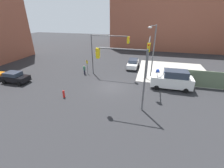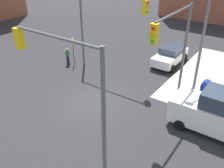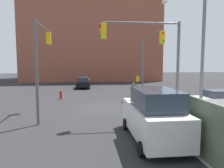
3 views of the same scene
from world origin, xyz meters
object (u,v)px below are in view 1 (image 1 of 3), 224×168
Objects in this scene: traffic_signal_nw_corner at (106,47)px; hatchback_white at (133,63)px; street_lamp_corner at (153,48)px; fire_hydrant at (64,94)px; mailbox_blue at (157,74)px; coupe_black at (15,77)px; traffic_signal_se_corner at (126,67)px; van_white_delivery at (172,80)px; traffic_signal_ne_corner at (148,53)px; pedestrian_crossing at (84,70)px.

traffic_signal_nw_corner is 7.24m from hatchback_white.
street_lamp_corner is 14.57m from fire_hydrant.
mailbox_blue is 0.36× the size of coupe_black.
hatchback_white is at bearing 34.95° from coupe_black.
traffic_signal_se_corner reaches higher than coupe_black.
coupe_black is at bearing -170.39° from van_white_delivery.
hatchback_white is at bearing 112.03° from traffic_signal_ne_corner.
traffic_signal_ne_corner is 6.91× the size of fire_hydrant.
mailbox_blue is 3.71m from van_white_delivery.
traffic_signal_nw_corner is at bearing 117.41° from traffic_signal_se_corner.
traffic_signal_ne_corner is at bearing 74.63° from traffic_signal_se_corner.
traffic_signal_se_corner is at bearing -104.09° from street_lamp_corner.
coupe_black is (-19.45, -7.44, -3.86)m from street_lamp_corner.
traffic_signal_se_corner is 10.87m from mailbox_blue.
pedestrian_crossing is at bearing -171.35° from street_lamp_corner.
pedestrian_crossing is (-10.87, -1.65, -3.89)m from street_lamp_corner.
van_white_delivery reaches higher than hatchback_white.
street_lamp_corner reaches higher than pedestrian_crossing.
traffic_signal_se_corner is 8.63m from fire_hydrant.
traffic_signal_nw_corner is 1.47× the size of hatchback_white.
hatchback_white is at bearing 129.84° from van_white_delivery.
traffic_signal_nw_corner is 1.20× the size of van_white_delivery.
van_white_delivery is at bearing -50.16° from hatchback_white.
van_white_delivery is at bearing 24.77° from fire_hydrant.
van_white_delivery is (6.25, -7.49, 0.44)m from hatchback_white.
traffic_signal_ne_corner is 11.06m from pedestrian_crossing.
mailbox_blue is 6.17m from hatchback_white.
traffic_signal_se_corner is 0.81× the size of street_lamp_corner.
coupe_black is (-20.58, -6.99, 0.08)m from mailbox_blue.
hatchback_white is (-0.81, 13.79, -3.76)m from traffic_signal_se_corner.
street_lamp_corner is at bearing 7.58° from traffic_signal_nw_corner.
traffic_signal_se_corner is 1.66× the size of coupe_black.
fire_hydrant is 9.64m from coupe_black.
pedestrian_crossing is (-3.71, -0.70, -3.87)m from traffic_signal_nw_corner.
street_lamp_corner is 4.12m from mailbox_blue.
pedestrian_crossing is at bearing -174.29° from mailbox_blue.
mailbox_blue is at bearing 60.66° from pedestrian_crossing.
traffic_signal_se_corner is 1.47× the size of hatchback_white.
traffic_signal_nw_corner is at bearing 71.53° from fire_hydrant.
coupe_black is 0.73× the size of van_white_delivery.
street_lamp_corner is (2.50, 9.95, 0.09)m from traffic_signal_se_corner.
fire_hydrant is at bearing -29.34° from pedestrian_crossing.
traffic_signal_nw_corner is 4.14× the size of pedestrian_crossing.
fire_hydrant is (-2.91, -8.70, -4.19)m from traffic_signal_nw_corner.
pedestrian_crossing is (8.58, 5.79, -0.03)m from coupe_black.
traffic_signal_nw_corner reaches higher than pedestrian_crossing.
traffic_signal_se_corner reaches higher than mailbox_blue.
hatchback_white reaches higher than fire_hydrant.
traffic_signal_nw_corner reaches higher than hatchback_white.
traffic_signal_se_corner is at bearing -110.90° from mailbox_blue.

